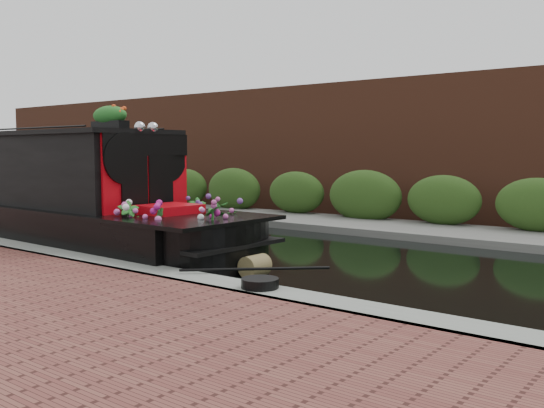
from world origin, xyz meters
The scene contains 8 objects.
ground centered at (0.00, 0.00, 0.00)m, with size 80.00×80.00×0.00m, color black.
near_bank_coping centered at (0.00, -3.30, 0.00)m, with size 40.00×0.60×0.50m, color gray.
far_bank_path centered at (0.00, 4.20, 0.00)m, with size 40.00×2.40×0.34m, color #63625E.
far_hedge centered at (0.00, 5.10, 0.00)m, with size 40.00×1.10×2.80m, color #2A4918.
far_brick_wall centered at (0.00, 7.20, 0.00)m, with size 40.00×1.00×8.00m, color brown.
narrowboat centered at (-4.67, -1.87, 0.89)m, with size 12.82×2.54×3.01m.
rope_fender centered at (2.22, -1.87, 0.17)m, with size 0.34×0.34×0.43m, color olive.
coiled_mooring_rope centered at (3.44, -3.26, 0.31)m, with size 0.47×0.47×0.12m, color black.
Camera 1 is at (8.09, -8.95, 1.93)m, focal length 40.00 mm.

